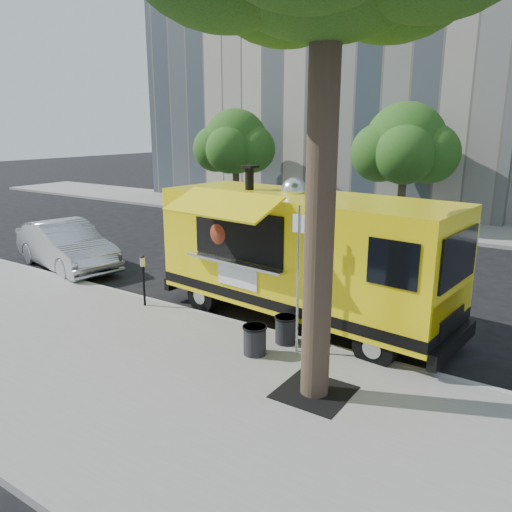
{
  "coord_description": "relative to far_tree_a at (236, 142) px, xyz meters",
  "views": [
    {
      "loc": [
        6.05,
        -9.78,
        4.61
      ],
      "look_at": [
        -0.48,
        0.0,
        1.53
      ],
      "focal_mm": 35.0,
      "sensor_mm": 36.0,
      "label": 1
    }
  ],
  "objects": [
    {
      "name": "far_tree_a",
      "position": [
        0.0,
        0.0,
        0.0
      ],
      "size": [
        3.42,
        3.42,
        5.36
      ],
      "color": "#33261C",
      "rests_on": "far_sidewalk"
    },
    {
      "name": "tree_well",
      "position": [
        12.6,
        -15.1,
        -3.62
      ],
      "size": [
        1.2,
        1.2,
        0.02
      ],
      "primitive_type": "cube",
      "color": "black",
      "rests_on": "sidewalk"
    },
    {
      "name": "ground",
      "position": [
        10.0,
        -12.3,
        -3.78
      ],
      "size": [
        120.0,
        120.0,
        0.0
      ],
      "primitive_type": "plane",
      "color": "black",
      "rests_on": "ground"
    },
    {
      "name": "trash_bin_right",
      "position": [
        11.15,
        -13.6,
        -3.31
      ],
      "size": [
        0.49,
        0.49,
        0.58
      ],
      "color": "black",
      "rests_on": "sidewalk"
    },
    {
      "name": "sidewalk",
      "position": [
        10.0,
        -16.3,
        -3.7
      ],
      "size": [
        60.0,
        6.0,
        0.15
      ],
      "primitive_type": "cube",
      "color": "gray",
      "rests_on": "ground"
    },
    {
      "name": "trash_bin_left",
      "position": [
        10.9,
        -14.41,
        -3.31
      ],
      "size": [
        0.5,
        0.5,
        0.6
      ],
      "color": "black",
      "rests_on": "sidewalk"
    },
    {
      "name": "far_sidewalk",
      "position": [
        10.0,
        1.2,
        -3.7
      ],
      "size": [
        60.0,
        5.0,
        0.15
      ],
      "primitive_type": "cube",
      "color": "gray",
      "rests_on": "ground"
    },
    {
      "name": "curb",
      "position": [
        10.0,
        -13.23,
        -3.7
      ],
      "size": [
        60.0,
        0.14,
        0.16
      ],
      "primitive_type": "cube",
      "color": "#999993",
      "rests_on": "ground"
    },
    {
      "name": "sedan",
      "position": [
        1.95,
        -12.26,
        -3.0
      ],
      "size": [
        4.96,
        2.63,
        1.55
      ],
      "primitive_type": "imported",
      "rotation": [
        0.0,
        0.0,
        1.35
      ],
      "color": "#B4B6BB",
      "rests_on": "ground"
    },
    {
      "name": "building_left",
      "position": [
        2.0,
        9.7,
        8.22
      ],
      "size": [
        22.0,
        14.0,
        24.0
      ],
      "primitive_type": "cube",
      "color": "#A89C8C",
      "rests_on": "ground"
    },
    {
      "name": "far_tree_b",
      "position": [
        9.0,
        0.4,
        0.06
      ],
      "size": [
        3.6,
        3.6,
        5.5
      ],
      "color": "#33261C",
      "rests_on": "far_sidewalk"
    },
    {
      "name": "food_truck",
      "position": [
        10.66,
        -12.13,
        -2.06
      ],
      "size": [
        7.56,
        3.78,
        3.65
      ],
      "rotation": [
        0.0,
        0.0,
        -0.1
      ],
      "color": "yellow",
      "rests_on": "ground"
    },
    {
      "name": "sign_post",
      "position": [
        11.55,
        -13.85,
        -1.93
      ],
      "size": [
        0.28,
        0.06,
        3.0
      ],
      "color": "silver",
      "rests_on": "sidewalk"
    },
    {
      "name": "parking_meter",
      "position": [
        7.0,
        -13.65,
        -2.79
      ],
      "size": [
        0.11,
        0.11,
        1.33
      ],
      "color": "black",
      "rests_on": "sidewalk"
    }
  ]
}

